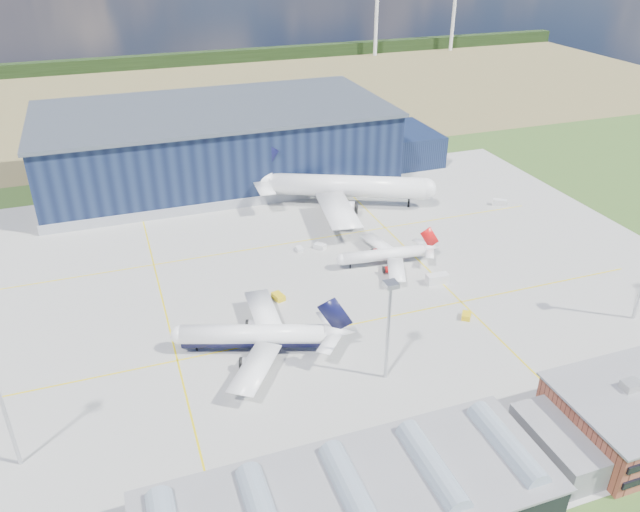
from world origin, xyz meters
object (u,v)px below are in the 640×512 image
at_px(gse_tug_b, 466,316).
at_px(car_b, 527,407).
at_px(airliner_navy, 253,326).
at_px(gse_tug_a, 278,297).
at_px(gse_van_a, 437,279).
at_px(gse_cart_b, 320,246).
at_px(gse_van_b, 500,203).
at_px(airliner_widebody, 348,175).
at_px(gse_cart_a, 299,249).
at_px(hangar, 224,146).
at_px(airliner_red, 384,249).
at_px(light_mast_center, 389,315).

xyz_separation_m(gse_tug_b, car_b, (-5.46, -31.36, -0.14)).
height_order(airliner_navy, car_b, airliner_navy).
relative_size(gse_tug_a, gse_van_a, 0.61).
bearing_deg(gse_cart_b, gse_tug_b, -103.19).
relative_size(gse_van_a, gse_van_b, 1.29).
distance_m(gse_tug_a, gse_van_b, 91.26).
distance_m(airliner_widebody, gse_tug_a, 62.30).
bearing_deg(gse_cart_a, car_b, -79.94).
xyz_separation_m(hangar, gse_cart_b, (13.68, -65.92, -10.90)).
bearing_deg(gse_cart_b, car_b, -116.48).
height_order(airliner_red, gse_van_a, airliner_red).
height_order(gse_van_a, gse_cart_a, gse_van_a).
height_order(hangar, gse_cart_a, hangar).
height_order(airliner_navy, gse_cart_a, airliner_navy).
height_order(airliner_red, gse_cart_b, airliner_red).
bearing_deg(airliner_red, hangar, -65.34).
distance_m(hangar, gse_cart_a, 66.81).
bearing_deg(gse_cart_a, gse_van_b, 1.27).
relative_size(airliner_red, gse_cart_a, 11.27).
distance_m(airliner_red, airliner_widebody, 41.84).
bearing_deg(light_mast_center, hangar, 93.30).
height_order(gse_tug_a, gse_tug_b, gse_tug_a).
height_order(hangar, car_b, hangar).
relative_size(hangar, gse_van_b, 32.16).
height_order(light_mast_center, gse_van_b, light_mast_center).
bearing_deg(gse_tug_a, hangar, 71.56).
relative_size(gse_van_a, gse_cart_a, 2.20).
xyz_separation_m(gse_tug_b, gse_cart_a, (-26.97, 45.99, -0.09)).
bearing_deg(hangar, airliner_widebody, -50.78).
distance_m(hangar, airliner_widebody, 51.39).
height_order(airliner_widebody, gse_tug_a, airliner_widebody).
relative_size(airliner_red, gse_cart_b, 9.04).
distance_m(airliner_red, car_b, 62.13).
height_order(gse_cart_a, gse_cart_b, gse_cart_b).
relative_size(gse_tug_a, car_b, 1.12).
bearing_deg(airliner_widebody, gse_cart_b, -101.13).
xyz_separation_m(airliner_red, airliner_widebody, (5.68, 41.06, 5.71)).
distance_m(hangar, gse_tug_a, 89.14).
bearing_deg(gse_van_b, gse_van_a, 166.22).
relative_size(light_mast_center, gse_van_b, 5.10).
bearing_deg(car_b, hangar, 34.68).
bearing_deg(gse_tug_a, airliner_widebody, 37.07).
bearing_deg(light_mast_center, gse_van_b, 42.89).
bearing_deg(airliner_navy, airliner_red, -129.76).
distance_m(gse_van_a, gse_cart_b, 36.34).
relative_size(airliner_red, gse_tug_b, 9.79).
relative_size(gse_tug_a, gse_van_b, 0.79).
relative_size(hangar, airliner_navy, 3.58).
distance_m(hangar, airliner_navy, 108.15).
bearing_deg(gse_cart_b, hangar, 63.92).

